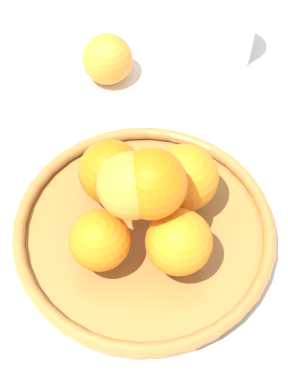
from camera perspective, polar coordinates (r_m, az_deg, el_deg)
name	(u,v)px	position (r m, az deg, el deg)	size (l,w,h in m)	color
ground_plane	(144,239)	(0.81, 0.00, -4.17)	(4.00, 4.00, 0.00)	silver
fruit_bowl	(144,232)	(0.79, 0.00, -3.59)	(0.32, 0.32, 0.03)	#A57238
orange_pile	(145,197)	(0.73, 0.13, -0.45)	(0.17, 0.17, 0.14)	orange
stray_orange	(107,59)	(0.96, -3.28, 11.72)	(0.07, 0.07, 0.07)	orange
drinking_glass	(230,34)	(0.99, 7.63, 13.77)	(0.07, 0.07, 0.09)	white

